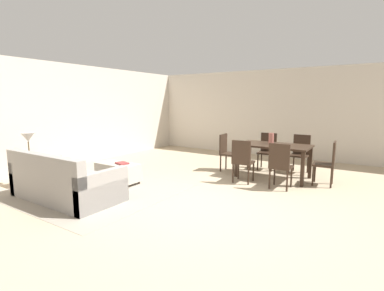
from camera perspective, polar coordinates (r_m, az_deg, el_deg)
ground_plane at (r=5.05m, az=1.40°, el=-11.23°), size 10.80×10.80×0.00m
wall_back at (r=9.38m, az=17.77°, el=6.01°), size 9.00×0.12×2.70m
wall_left at (r=8.34m, az=-24.01°, el=5.40°), size 0.12×11.00×2.70m
area_rug at (r=6.06m, az=-18.49°, el=-8.21°), size 3.00×2.80×0.01m
couch at (r=5.63m, az=-23.82°, el=-6.81°), size 2.03×0.99×0.86m
ottoman_table at (r=6.36m, az=-14.39°, el=-5.02°), size 0.95×0.46×0.43m
side_table at (r=6.77m, az=-29.25°, el=-3.23°), size 0.40×0.40×0.57m
table_lamp at (r=6.69m, az=-29.59°, el=1.24°), size 0.26×0.26×0.53m
dining_table at (r=6.77m, az=15.76°, el=-0.62°), size 1.57×0.88×0.76m
dining_chair_near_left at (r=6.20m, az=9.88°, el=-2.59°), size 0.43×0.43×0.92m
dining_chair_near_right at (r=5.92m, az=16.96°, el=-3.38°), size 0.41×0.41×0.92m
dining_chair_far_left at (r=7.64m, az=14.65°, el=-0.64°), size 0.43×0.43×0.92m
dining_chair_far_right at (r=7.48m, az=20.53°, el=-1.10°), size 0.43×0.43×0.92m
dining_chair_head_east at (r=6.53m, az=25.26°, el=-2.73°), size 0.43×0.43×0.92m
dining_chair_head_west at (r=7.24m, az=6.85°, el=-0.92°), size 0.42×0.42×0.92m
vase_centerpiece at (r=6.81m, az=15.33°, el=1.34°), size 0.12×0.12×0.25m
book_on_ottoman at (r=6.22m, az=-13.60°, el=-3.40°), size 0.30×0.26×0.03m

